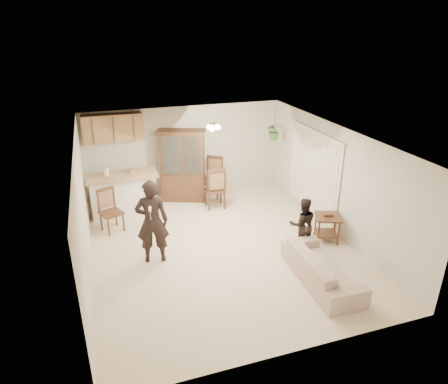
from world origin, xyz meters
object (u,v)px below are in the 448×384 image
object	(u,v)px
sofa	(322,264)
child	(303,221)
chair_bar	(112,219)
chair_hutch_right	(215,196)
adult	(152,222)
chair_hutch_left	(213,186)
side_table	(327,227)
china_hutch	(183,166)

from	to	relation	value
sofa	child	size ratio (longest dim) A/B	1.39
chair_bar	chair_hutch_right	distance (m)	2.74
adult	chair_hutch_right	world-z (taller)	adult
child	sofa	bearing A→B (deg)	95.40
adult	chair_hutch_left	bearing A→B (deg)	-117.41
adult	child	xyz separation A→B (m)	(3.10, -0.56, -0.22)
sofa	chair_bar	bearing A→B (deg)	49.64
chair_hutch_left	adult	bearing A→B (deg)	-91.45
adult	chair_bar	size ratio (longest dim) A/B	1.73
side_table	china_hutch	bearing A→B (deg)	128.57
child	side_table	bearing A→B (deg)	-151.36
sofa	side_table	size ratio (longest dim) A/B	2.63
adult	chair_bar	distance (m)	1.86
chair_bar	child	bearing A→B (deg)	-52.03
child	chair_bar	world-z (taller)	child
child	china_hutch	size ratio (longest dim) A/B	0.68
china_hutch	chair_hutch_right	size ratio (longest dim) A/B	1.72
chair_hutch_right	side_table	bearing A→B (deg)	131.41
child	chair_bar	xyz separation A→B (m)	(-3.84, 2.15, -0.38)
sofa	china_hutch	xyz separation A→B (m)	(-1.64, 4.56, 0.61)
sofa	chair_hutch_left	distance (m)	4.59
chair_hutch_left	child	bearing A→B (deg)	-37.90
chair_bar	side_table	bearing A→B (deg)	-46.06
sofa	chair_hutch_left	xyz separation A→B (m)	(-0.81, 4.51, -0.05)
china_hutch	chair_hutch_right	bearing A→B (deg)	-27.17
chair_hutch_right	child	bearing A→B (deg)	117.44
adult	china_hutch	distance (m)	3.12
chair_hutch_right	china_hutch	bearing A→B (deg)	-44.19
sofa	adult	distance (m)	3.42
sofa	child	distance (m)	1.22
sofa	china_hutch	bearing A→B (deg)	21.57
chair_hutch_left	china_hutch	bearing A→B (deg)	-147.71
chair_hutch_left	chair_hutch_right	bearing A→B (deg)	-66.31
china_hutch	side_table	bearing A→B (deg)	-30.49
side_table	chair_bar	world-z (taller)	chair_bar
sofa	chair_hutch_right	bearing A→B (deg)	15.96
chair_hutch_left	sofa	bearing A→B (deg)	-44.37
sofa	china_hutch	size ratio (longest dim) A/B	0.95
chair_hutch_right	chair_bar	bearing A→B (deg)	14.34
side_table	adult	bearing A→B (deg)	174.39
child	side_table	xyz separation A→B (m)	(0.74, 0.18, -0.36)
sofa	chair_hutch_left	bearing A→B (deg)	11.99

